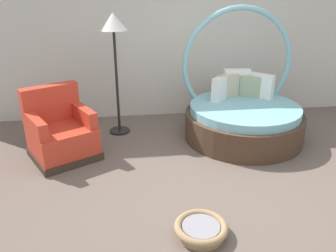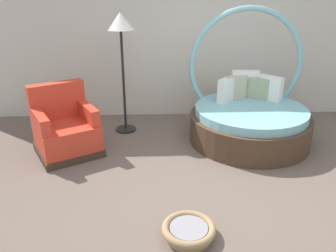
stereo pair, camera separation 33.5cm
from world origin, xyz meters
The scene contains 6 objects.
ground_plane centered at (0.00, 0.00, -0.01)m, with size 8.00×8.00×0.02m, color #66564C.
back_wall centered at (0.00, 2.47, 1.56)m, with size 8.00×0.12×3.11m, color beige.
round_daybed centered at (0.77, 1.34, 0.38)m, with size 1.77×1.77×1.91m.
red_armchair centered at (-1.88, 1.00, 0.33)m, with size 1.09×1.09×0.94m.
pet_basket centered at (-0.34, -0.82, 0.07)m, with size 0.51×0.51×0.13m.
floor_lamp centered at (-1.11, 1.72, 1.53)m, with size 0.40×0.40×1.82m.
Camera 1 is at (-0.97, -3.32, 2.22)m, focal length 36.33 mm.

